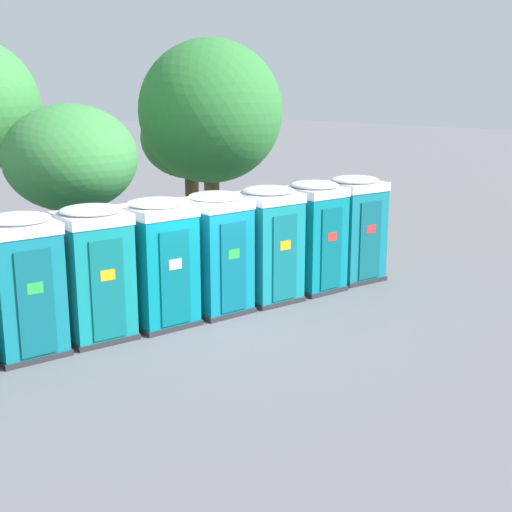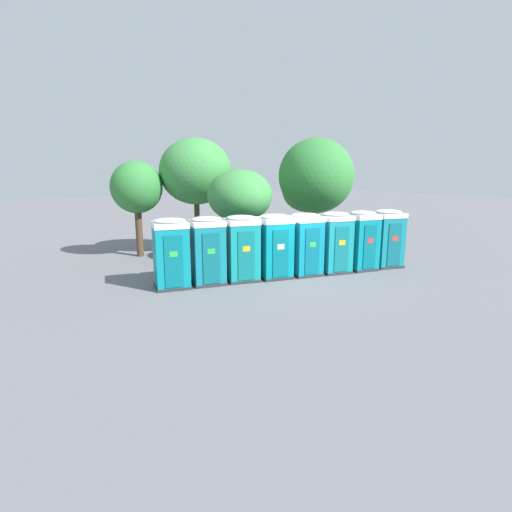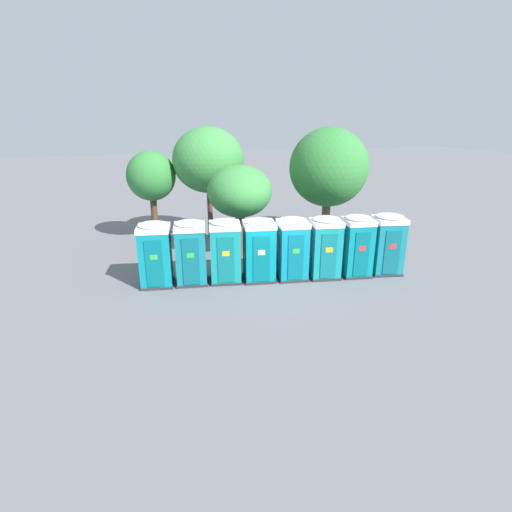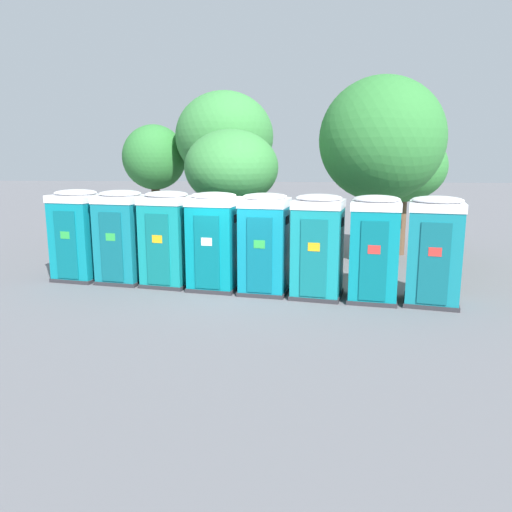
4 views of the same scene
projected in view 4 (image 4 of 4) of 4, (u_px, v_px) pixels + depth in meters
name	position (u px, v px, depth m)	size (l,w,h in m)	color
ground_plane	(240.00, 290.00, 13.05)	(120.00, 120.00, 0.00)	slate
portapotty_0	(78.00, 234.00, 13.98)	(1.42, 1.39, 2.54)	#2D2D33
portapotty_1	(122.00, 236.00, 13.67)	(1.39, 1.38, 2.54)	#2D2D33
portapotty_2	(168.00, 238.00, 13.33)	(1.43, 1.41, 2.54)	#2D2D33
portapotty_3	(214.00, 241.00, 12.93)	(1.41, 1.37, 2.54)	#2D2D33
portapotty_4	(265.00, 243.00, 12.57)	(1.34, 1.35, 2.54)	#2D2D33
portapotty_5	(318.00, 246.00, 12.20)	(1.41, 1.40, 2.54)	#2D2D33
portapotty_6	(374.00, 248.00, 11.87)	(1.33, 1.36, 2.54)	#2D2D33
portapotty_7	(434.00, 250.00, 11.58)	(1.46, 1.43, 2.54)	#2D2D33
street_tree_0	(382.00, 140.00, 15.26)	(3.82, 3.82, 5.84)	brown
street_tree_1	(231.00, 169.00, 15.48)	(2.92, 2.92, 4.27)	brown
street_tree_2	(154.00, 158.00, 19.57)	(2.48, 2.48, 4.67)	#4C3826
street_tree_3	(225.00, 137.00, 18.63)	(3.65, 3.65, 5.83)	#4C3826
street_tree_4	(403.00, 167.00, 17.27)	(2.97, 2.97, 4.32)	brown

